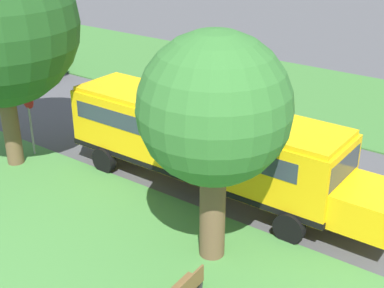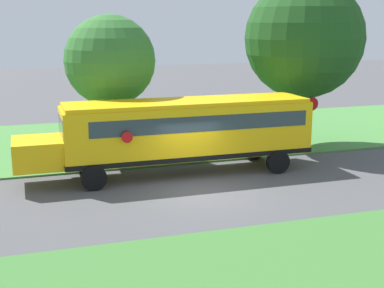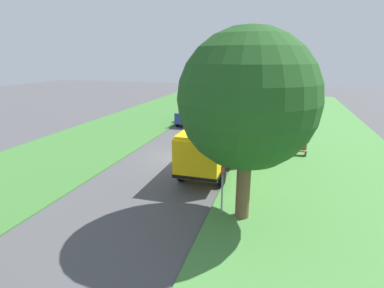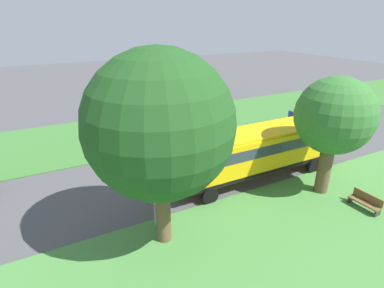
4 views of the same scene
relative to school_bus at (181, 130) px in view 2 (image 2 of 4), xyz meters
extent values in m
plane|color=#4C4C4F|center=(2.70, -0.04, -1.92)|extent=(120.00, 120.00, 0.00)
cube|color=#47843D|center=(-7.30, -0.04, -1.88)|extent=(12.00, 80.00, 0.08)
cube|color=yellow|center=(0.00, 0.29, -0.02)|extent=(2.50, 10.50, 2.20)
cube|color=yellow|center=(0.00, -5.91, -0.57)|extent=(2.20, 1.90, 1.10)
cube|color=yellow|center=(0.00, 0.29, 1.16)|extent=(2.35, 10.29, 0.16)
cube|color=black|center=(0.00, 0.29, -1.00)|extent=(2.54, 10.54, 0.20)
cube|color=#2D3842|center=(0.00, 0.59, 0.44)|extent=(2.53, 9.24, 0.64)
cube|color=#2D3842|center=(0.00, -4.91, 0.44)|extent=(2.25, 0.12, 0.80)
cylinder|color=red|center=(1.43, -2.60, 0.13)|extent=(0.03, 0.44, 0.44)
cylinder|color=black|center=(1.25, -3.91, -1.42)|extent=(0.30, 1.00, 1.00)
cylinder|color=black|center=(-1.25, -3.91, -1.42)|extent=(0.30, 1.00, 1.00)
cylinder|color=black|center=(1.25, 3.96, -1.42)|extent=(0.30, 1.00, 1.00)
cylinder|color=black|center=(-1.25, 3.96, -1.42)|extent=(0.30, 1.00, 1.00)
cylinder|color=brown|center=(-3.22, -2.41, -0.37)|extent=(0.74, 0.74, 3.11)
sphere|color=#33702D|center=(-3.22, -2.41, 2.74)|extent=(4.14, 4.14, 4.14)
sphere|color=#33702D|center=(-3.01, -2.27, 2.94)|extent=(2.92, 2.92, 2.92)
cylinder|color=brown|center=(-2.86, 7.29, -0.26)|extent=(0.64, 0.64, 3.32)
sphere|color=#1E4C1C|center=(-2.86, 7.29, 3.64)|extent=(5.98, 5.98, 5.98)
sphere|color=#1E4C1C|center=(-2.24, 7.75, 3.79)|extent=(4.40, 4.40, 4.40)
cylinder|color=gray|center=(-1.90, 7.36, -0.87)|extent=(0.08, 0.08, 2.10)
cylinder|color=red|center=(-1.90, 7.36, 0.48)|extent=(0.03, 0.68, 0.68)
cube|color=brown|center=(-5.54, -2.96, -1.47)|extent=(1.62, 0.57, 0.08)
cube|color=brown|center=(-5.53, -3.18, -1.22)|extent=(1.60, 0.13, 0.44)
cube|color=#333333|center=(-4.80, -2.93, -1.70)|extent=(0.10, 0.45, 0.45)
cube|color=#333333|center=(-6.28, -2.99, -1.70)|extent=(0.10, 0.45, 0.45)
camera|label=1|loc=(-14.07, -9.67, 7.66)|focal=50.00mm
camera|label=2|loc=(21.26, -6.37, 4.45)|focal=50.00mm
camera|label=3|loc=(-4.22, 19.99, 5.42)|focal=28.00mm
camera|label=4|loc=(-13.18, 11.21, 7.45)|focal=28.00mm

